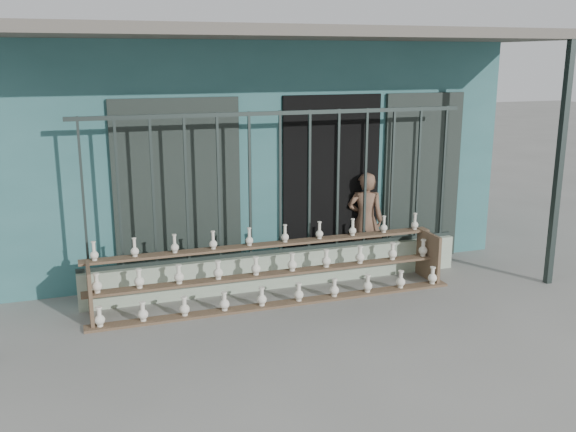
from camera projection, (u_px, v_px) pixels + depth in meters
name	position (u px, v px, depth m)	size (l,w,h in m)	color
ground	(318.00, 324.00, 7.12)	(60.00, 60.00, 0.00)	slate
workshop_building	(224.00, 135.00, 10.61)	(7.40, 6.60, 3.21)	#2F6365
parapet_wall	(280.00, 269.00, 8.26)	(5.00, 0.20, 0.45)	#A7BAA0
security_fence	(280.00, 183.00, 7.99)	(5.00, 0.04, 1.80)	#283330
shelf_rack	(274.00, 271.00, 7.78)	(4.50, 0.68, 0.85)	brown
elderly_woman	(365.00, 220.00, 8.90)	(0.49, 0.32, 1.35)	brown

